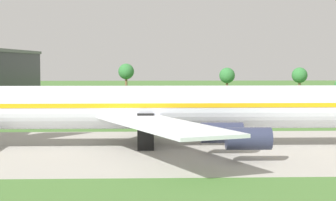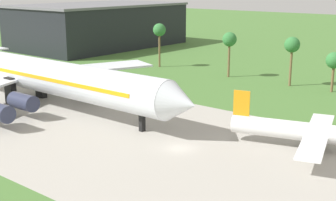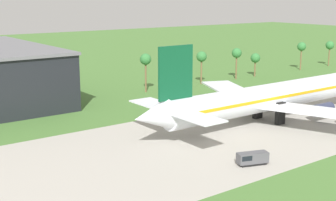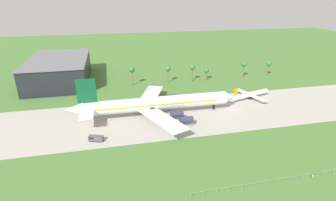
{
  "view_description": "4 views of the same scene",
  "coord_description": "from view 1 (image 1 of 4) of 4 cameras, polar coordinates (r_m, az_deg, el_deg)",
  "views": [
    {
      "loc": [
        -41.71,
        -88.82,
        13.11
      ],
      "look_at": [
        -38.25,
        2.6,
        7.02
      ],
      "focal_mm": 65.0,
      "sensor_mm": 36.0,
      "label": 1
    },
    {
      "loc": [
        39.4,
        -50.93,
        23.6
      ],
      "look_at": [
        -4.32,
        2.6,
        6.02
      ],
      "focal_mm": 50.0,
      "sensor_mm": 36.0,
      "label": 2
    },
    {
      "loc": [
        -127.09,
        -71.57,
        30.0
      ],
      "look_at": [
        -72.19,
        2.6,
        9.26
      ],
      "focal_mm": 50.0,
      "sensor_mm": 36.0,
      "label": 3
    },
    {
      "loc": [
        -59.25,
        -110.62,
        53.9
      ],
      "look_at": [
        -32.91,
        5.0,
        6.0
      ],
      "focal_mm": 28.0,
      "sensor_mm": 36.0,
      "label": 4
    }
  ],
  "objects": [
    {
      "name": "jet_airliner",
      "position": [
        91.72,
        -0.84,
        -0.66
      ],
      "size": [
        81.15,
        58.91,
        20.28
      ],
      "color": "silver",
      "rests_on": "ground_plane"
    },
    {
      "name": "palm_tree_row",
      "position": [
        145.28,
        15.18,
        2.05
      ],
      "size": [
        99.85,
        3.6,
        12.34
      ],
      "color": "brown",
      "rests_on": "ground_plane"
    }
  ]
}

